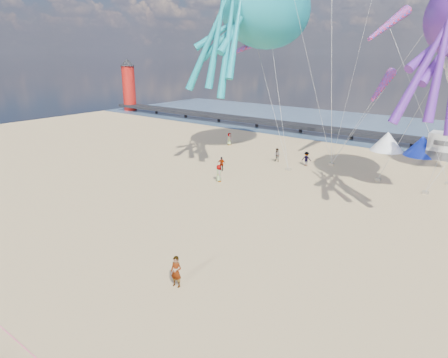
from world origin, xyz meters
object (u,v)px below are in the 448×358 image
at_px(tent_white, 387,141).
at_px(sandbag_a, 288,169).
at_px(sandbag_e, 331,164).
at_px(windsock_right, 382,86).
at_px(beachgoer_0, 229,139).
at_px(kite_octopus_teal, 267,9).
at_px(windsock_mid, 389,24).
at_px(beachgoer_2, 306,159).
at_px(sandbag_c, 425,193).
at_px(beachgoer_1, 277,155).
at_px(sandbag_b, 378,179).
at_px(beachgoer_6, 219,173).
at_px(tent_blue, 422,146).
at_px(beachgoer_3, 221,164).
at_px(standing_person, 176,272).
at_px(lighthouse, 129,88).
at_px(windsock_left, 256,43).
at_px(sandbag_d, 448,184).

distance_m(tent_white, sandbag_a, 16.09).
height_order(sandbag_e, windsock_right, windsock_right).
height_order(tent_white, beachgoer_0, tent_white).
bearing_deg(windsock_right, kite_octopus_teal, -179.50).
height_order(kite_octopus_teal, windsock_mid, kite_octopus_teal).
bearing_deg(windsock_right, sandbag_a, -166.48).
height_order(beachgoer_2, sandbag_c, beachgoer_2).
xyz_separation_m(beachgoer_1, sandbag_b, (11.14, 0.10, -0.66)).
height_order(beachgoer_1, sandbag_b, beachgoer_1).
height_order(sandbag_b, sandbag_c, same).
xyz_separation_m(beachgoer_6, kite_octopus_teal, (-1.09, 9.38, 15.14)).
relative_size(tent_blue, beachgoer_3, 2.70).
distance_m(standing_person, beachgoer_0, 33.61).
relative_size(lighthouse, windsock_left, 1.38).
relative_size(beachgoer_0, beachgoer_6, 0.99).
height_order(beachgoer_2, windsock_mid, windsock_mid).
distance_m(sandbag_e, windsock_left, 15.69).
relative_size(beachgoer_2, sandbag_d, 3.13).
bearing_deg(beachgoer_6, sandbag_a, -72.36).
distance_m(beachgoer_1, windsock_right, 13.46).
bearing_deg(sandbag_b, sandbag_d, 25.73).
distance_m(sandbag_e, windsock_mid, 14.72).
bearing_deg(sandbag_c, lighthouse, 163.57).
bearing_deg(sandbag_c, standing_person, -106.27).
height_order(standing_person, windsock_left, windsock_left).
distance_m(tent_blue, standing_person, 37.94).
height_order(beachgoer_0, windsock_left, windsock_left).
height_order(standing_person, sandbag_a, standing_person).
bearing_deg(kite_octopus_teal, windsock_mid, 34.50).
xyz_separation_m(tent_white, sandbag_e, (-2.67, -10.41, -1.09)).
distance_m(sandbag_a, windsock_left, 14.55).
relative_size(lighthouse, sandbag_a, 18.00).
bearing_deg(tent_white, tent_blue, 0.00).
xyz_separation_m(standing_person, beachgoer_1, (-8.72, 24.81, -0.09)).
relative_size(beachgoer_2, sandbag_b, 3.13).
relative_size(windsock_mid, windsock_right, 1.38).
bearing_deg(windsock_mid, beachgoer_2, -148.42).
bearing_deg(windsock_mid, beachgoer_0, -169.36).
bearing_deg(lighthouse, tent_white, -4.24).
bearing_deg(sandbag_e, kite_octopus_teal, -159.06).
bearing_deg(windsock_left, beachgoer_2, 17.67).
xyz_separation_m(sandbag_b, sandbag_e, (-5.80, 2.48, 0.00)).
bearing_deg(tent_blue, beachgoer_2, -124.85).
distance_m(sandbag_d, windsock_right, 11.14).
bearing_deg(windsock_mid, sandbag_c, -19.27).
relative_size(sandbag_d, sandbag_e, 1.00).
xyz_separation_m(beachgoer_1, beachgoer_2, (3.33, 0.52, 0.01)).
relative_size(beachgoer_2, windsock_left, 0.24).
relative_size(sandbag_c, sandbag_d, 1.00).
bearing_deg(beachgoer_1, standing_person, -68.45).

